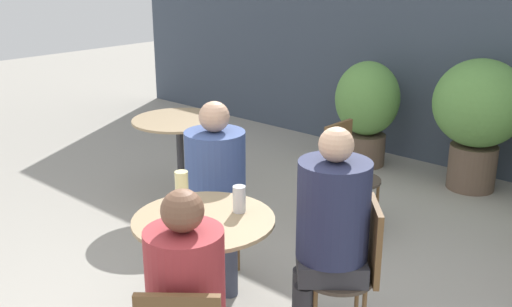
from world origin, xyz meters
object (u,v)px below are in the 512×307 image
(seated_person_0, at_px, (187,297))
(beer_glass_2, at_px, (182,189))
(cafe_table_far, at_px, (180,138))
(beer_glass_1, at_px, (240,199))
(cafe_table_near, at_px, (205,250))
(potted_plant_0, at_px, (367,106))
(bistro_chair_2, at_px, (218,202))
(beer_glass_0, at_px, (189,216))
(bistro_chair_1, at_px, (355,263))
(bistro_chair_5, at_px, (346,168))
(seated_person_1, at_px, (330,225))
(potted_plant_1, at_px, (479,111))
(seated_person_2, at_px, (215,182))

(seated_person_0, bearing_deg, beer_glass_2, -80.74)
(cafe_table_far, height_order, beer_glass_1, beer_glass_1)
(cafe_table_near, distance_m, beer_glass_1, 0.32)
(potted_plant_0, bearing_deg, bistro_chair_2, -79.25)
(beer_glass_0, xyz_separation_m, beer_glass_1, (-0.01, 0.36, -0.03))
(cafe_table_near, distance_m, bistro_chair_1, 0.79)
(bistro_chair_5, height_order, potted_plant_0, potted_plant_0)
(seated_person_1, height_order, potted_plant_1, seated_person_1)
(bistro_chair_1, bearing_deg, seated_person_2, -129.33)
(cafe_table_far, distance_m, seated_person_0, 2.63)
(potted_plant_1, bearing_deg, bistro_chair_5, -103.45)
(bistro_chair_1, height_order, beer_glass_1, beer_glass_1)
(bistro_chair_1, xyz_separation_m, beer_glass_1, (-0.51, -0.33, 0.32))
(bistro_chair_1, xyz_separation_m, potted_plant_0, (-1.59, 2.65, 0.09))
(bistro_chair_2, bearing_deg, seated_person_2, -90.00)
(cafe_table_far, xyz_separation_m, potted_plant_0, (0.59, 1.95, 0.01))
(seated_person_2, height_order, potted_plant_1, seated_person_2)
(beer_glass_1, bearing_deg, beer_glass_2, -151.77)
(bistro_chair_2, bearing_deg, bistro_chair_5, 37.33)
(beer_glass_0, height_order, beer_glass_1, beer_glass_0)
(beer_glass_1, bearing_deg, seated_person_2, 148.53)
(seated_person_2, height_order, beer_glass_2, seated_person_2)
(bistro_chair_5, bearing_deg, potted_plant_0, 27.53)
(seated_person_1, xyz_separation_m, potted_plant_1, (-0.39, 2.81, -0.00))
(beer_glass_1, bearing_deg, bistro_chair_5, 102.89)
(beer_glass_1, bearing_deg, potted_plant_1, 89.75)
(bistro_chair_2, height_order, seated_person_0, seated_person_0)
(seated_person_0, relative_size, potted_plant_0, 1.12)
(bistro_chair_2, xyz_separation_m, beer_glass_0, (0.60, -0.78, 0.34))
(beer_glass_1, relative_size, potted_plant_1, 0.12)
(bistro_chair_1, distance_m, bistro_chair_2, 1.11)
(cafe_table_near, distance_m, potted_plant_1, 3.24)
(cafe_table_near, relative_size, beer_glass_0, 3.87)
(bistro_chair_1, xyz_separation_m, seated_person_0, (-0.18, -1.00, 0.19))
(cafe_table_far, xyz_separation_m, bistro_chair_5, (1.32, 0.51, -0.08))
(seated_person_2, relative_size, beer_glass_0, 6.18)
(cafe_table_near, bearing_deg, bistro_chair_1, 40.44)
(seated_person_0, distance_m, potted_plant_1, 3.74)
(cafe_table_near, xyz_separation_m, bistro_chair_2, (-0.51, 0.60, -0.07))
(seated_person_2, bearing_deg, bistro_chair_5, 42.58)
(bistro_chair_5, xyz_separation_m, potted_plant_1, (0.36, 1.52, 0.21))
(cafe_table_far, bearing_deg, beer_glass_2, -40.35)
(seated_person_2, bearing_deg, beer_glass_1, -71.91)
(cafe_table_far, relative_size, seated_person_0, 0.65)
(bistro_chair_5, distance_m, seated_person_2, 1.25)
(beer_glass_2, bearing_deg, cafe_table_near, -9.27)
(bistro_chair_5, bearing_deg, bistro_chair_1, -143.56)
(bistro_chair_1, distance_m, bistro_chair_5, 1.48)
(seated_person_1, xyz_separation_m, potted_plant_0, (-1.48, 2.74, -0.12))
(beer_glass_0, bearing_deg, bistro_chair_2, 127.84)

